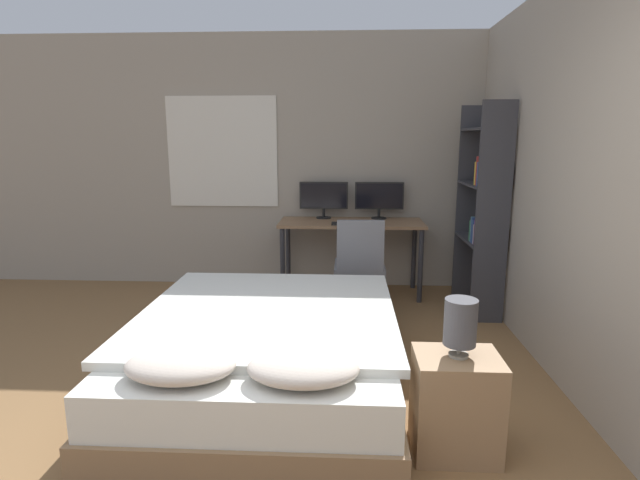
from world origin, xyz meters
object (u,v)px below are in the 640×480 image
bedside_lamp (460,323)px  computer_mouse (381,223)px  monitor_left (324,197)px  bookshelf (484,203)px  desk (351,231)px  bed (267,353)px  keyboard (352,224)px  office_chair (359,277)px  monitor_right (379,198)px  nightstand (456,404)px

bedside_lamp → computer_mouse: size_ratio=4.32×
monitor_left → bookshelf: bookshelf is taller
desk → bed: bearing=-105.0°
keyboard → office_chair: (0.07, -0.51, -0.41)m
monitor_right → computer_mouse: bearing=-90.8°
nightstand → office_chair: 2.04m
bedside_lamp → nightstand: bearing=-116.6°
monitor_left → office_chair: (0.37, -0.90, -0.62)m
office_chair → bookshelf: bookshelf is taller
desk → office_chair: 0.77m
bed → office_chair: 1.53m
monitor_left → office_chair: bearing=-67.8°
office_chair → bookshelf: size_ratio=0.48×
nightstand → desk: 2.77m
computer_mouse → office_chair: bearing=-113.0°
bed → bookshelf: size_ratio=1.06×
monitor_right → computer_mouse: (-0.01, -0.39, -0.21)m
monitor_right → desk: bearing=-146.5°
monitor_right → keyboard: (-0.29, -0.39, -0.22)m
monitor_right → keyboard: monitor_right is taller
desk → monitor_right: bearing=33.5°
monitor_left → monitor_right: same height
computer_mouse → monitor_right: bearing=89.2°
nightstand → office_chair: office_chair is taller
bed → bedside_lamp: size_ratio=6.74×
bed → computer_mouse: size_ratio=29.12×
keyboard → bed: bearing=-106.4°
nightstand → desk: desk is taller
keyboard → nightstand: bearing=-78.2°
computer_mouse → office_chair: 0.69m
office_chair → bookshelf: (1.13, 0.22, 0.66)m
nightstand → bookshelf: 2.44m
bed → desk: desk is taller
bed → keyboard: keyboard is taller
computer_mouse → office_chair: size_ratio=0.08×
nightstand → office_chair: bearing=102.7°
monitor_right → keyboard: 0.53m
nightstand → keyboard: 2.60m
keyboard → computer_mouse: (0.29, 0.00, 0.01)m
nightstand → bedside_lamp: size_ratio=1.77×
nightstand → keyboard: keyboard is taller
desk → computer_mouse: bearing=-33.5°
monitor_left → keyboard: monitor_left is taller
bed → monitor_left: (0.27, 2.29, 0.74)m
monitor_left → monitor_right: size_ratio=1.00×
bedside_lamp → desk: bearing=101.0°
bed → desk: (0.56, 2.09, 0.42)m
bookshelf → keyboard: bearing=166.5°
bed → computer_mouse: computer_mouse is taller
monitor_left → bookshelf: (1.50, -0.67, 0.04)m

